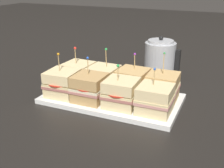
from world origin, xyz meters
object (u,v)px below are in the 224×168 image
sandwich_back_far_left (79,74)px  sandwich_back_far_right (163,87)px  kettle_steel (160,59)px  serving_platter (112,99)px  sandwich_front_center_right (121,93)px  sandwich_back_center_left (104,78)px  sandwich_back_center_right (133,82)px  sandwich_front_center_left (90,88)px  sandwich_front_far_left (63,83)px  sandwich_front_far_right (155,99)px

sandwich_back_far_left → sandwich_back_far_right: bearing=-0.7°
kettle_steel → serving_platter: bearing=-105.7°
serving_platter → sandwich_front_center_right: size_ratio=3.29×
sandwich_back_center_left → sandwich_back_center_right: (0.13, 0.00, 0.00)m
sandwich_front_center_left → sandwich_back_center_left: (-0.00, 0.12, -0.00)m
sandwich_front_center_left → sandwich_back_far_left: 0.17m
sandwich_front_center_right → serving_platter: bearing=135.7°
sandwich_back_center_right → sandwich_back_far_right: sandwich_back_far_right is taller
sandwich_front_far_left → kettle_steel: (0.28, 0.41, 0.02)m
kettle_steel → sandwich_back_center_left: bearing=-119.4°
sandwich_back_center_right → kettle_steel: size_ratio=0.83×
sandwich_front_far_right → sandwich_back_far_left: size_ratio=0.94×
sandwich_back_far_left → sandwich_back_center_left: size_ratio=0.96×
sandwich_front_center_right → kettle_steel: bearing=85.2°
sandwich_front_center_right → sandwich_back_far_right: size_ratio=0.87×
sandwich_back_far_left → sandwich_back_center_right: sandwich_back_far_left is taller
sandwich_front_far_right → sandwich_back_center_right: (-0.12, 0.12, 0.00)m
sandwich_front_far_left → sandwich_back_center_right: bearing=27.0°
sandwich_front_center_right → sandwich_back_far_right: 0.17m
serving_platter → kettle_steel: kettle_steel is taller
sandwich_back_center_left → sandwich_front_center_left: bearing=-89.8°
sandwich_front_center_left → sandwich_front_far_right: (0.25, 0.00, -0.00)m
sandwich_front_far_left → sandwich_front_far_right: sandwich_front_far_left is taller
sandwich_front_far_left → sandwich_back_far_left: (-0.00, 0.13, -0.00)m
serving_platter → sandwich_front_far_left: bearing=-160.8°
sandwich_back_center_left → sandwich_back_center_right: bearing=0.4°
sandwich_front_center_left → sandwich_front_center_right: bearing=0.7°
sandwich_front_far_left → sandwich_back_center_left: size_ratio=0.99×
kettle_steel → sandwich_back_far_left: bearing=-134.8°
sandwich_front_far_left → sandwich_front_center_right: (0.24, 0.00, 0.00)m
sandwich_front_center_left → sandwich_front_center_right: size_ratio=1.05×
sandwich_front_far_right → sandwich_front_far_left: bearing=-179.4°
sandwich_front_far_left → sandwich_front_center_right: 0.24m
serving_platter → sandwich_back_center_right: 0.10m
sandwich_front_center_right → sandwich_back_center_right: size_ratio=0.96×
sandwich_back_center_right → sandwich_back_far_right: 0.12m
serving_platter → sandwich_back_far_right: 0.20m
sandwich_front_center_left → sandwich_front_far_left: bearing=-179.6°
sandwich_back_far_left → sandwich_back_far_right: 0.36m
sandwich_front_center_left → sandwich_back_center_right: 0.18m
sandwich_back_center_left → sandwich_back_far_right: size_ratio=0.95×
sandwich_front_far_right → sandwich_back_far_left: 0.39m
sandwich_front_center_left → sandwich_back_center_left: size_ratio=0.96×
sandwich_front_far_right → sandwich_back_far_left: (-0.37, 0.12, 0.00)m
sandwich_back_far_left → sandwich_back_far_right: sandwich_back_far_right is taller
serving_platter → sandwich_front_far_right: bearing=-17.7°
sandwich_front_center_right → sandwich_back_center_right: (-0.00, 0.12, -0.00)m
sandwich_front_far_left → kettle_steel: bearing=55.6°
sandwich_front_far_left → sandwich_front_far_right: size_ratio=1.09×
sandwich_back_far_left → sandwich_back_center_left: bearing=-1.7°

